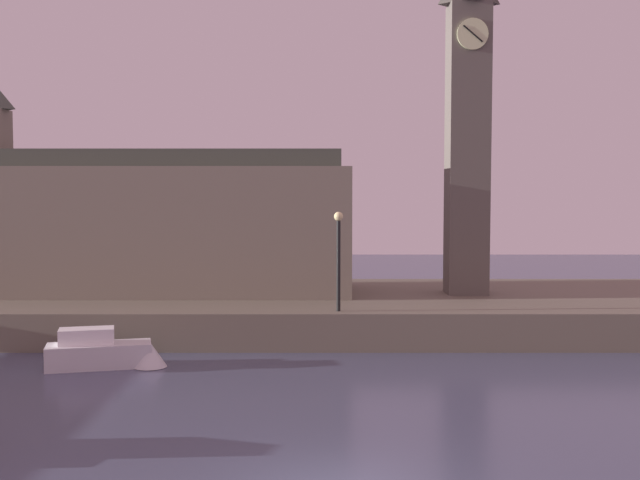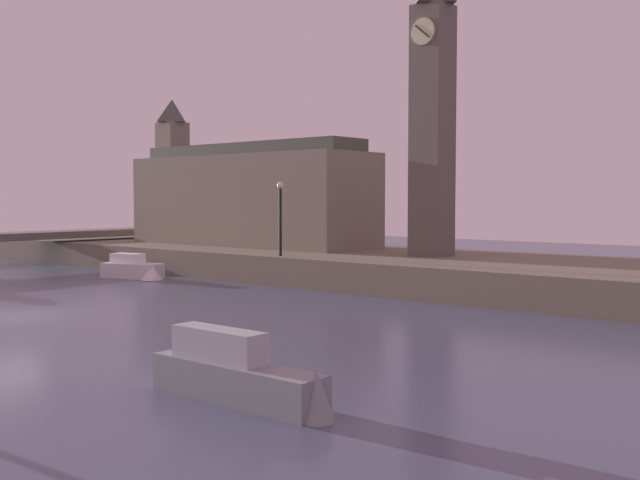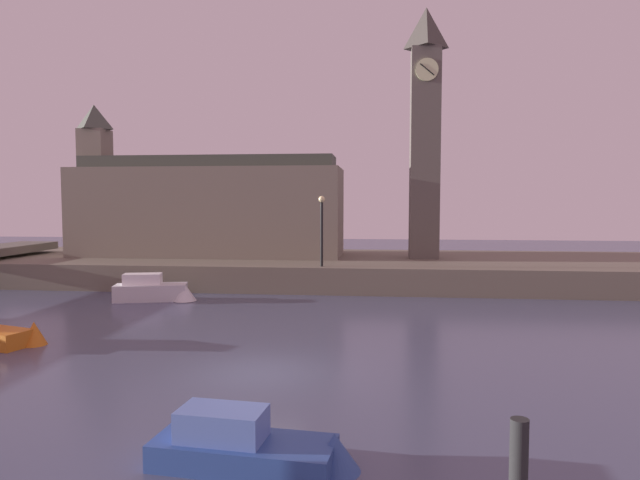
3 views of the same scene
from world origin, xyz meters
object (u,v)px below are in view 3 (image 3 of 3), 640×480
Objects in this scene: streetlamp at (322,223)px; boat_tour_blue at (264,448)px; parliament_hall at (204,207)px; boat_ferry_white at (156,290)px; clock_tower at (425,131)px.

boat_tour_blue is (1.01, -20.65, -3.56)m from streetlamp.
parliament_hall reaches higher than streetlamp.
parliament_hall reaches higher than boat_ferry_white.
boat_tour_blue is at bearing -70.10° from parliament_hall.
streetlamp reaches higher than boat_ferry_white.
parliament_hall is (-14.57, 0.48, -4.81)m from clock_tower.
streetlamp is at bearing -138.39° from clock_tower.
clock_tower is at bearing 31.06° from boat_ferry_white.
clock_tower is 3.53× the size of boat_ferry_white.
parliament_hall is at bearing 178.12° from clock_tower.
parliament_hall is at bearing 145.89° from streetlamp.
boat_ferry_white is at bearing -148.94° from clock_tower.
parliament_hall is 28.47m from boat_tour_blue.
parliament_hall is 4.53× the size of streetlamp.
clock_tower is 15.35m from parliament_hall.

